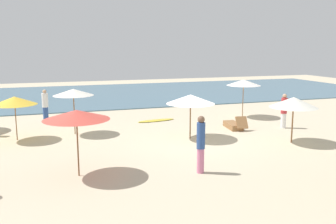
{
  "coord_description": "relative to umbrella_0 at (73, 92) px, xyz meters",
  "views": [
    {
      "loc": [
        -6.26,
        -15.12,
        4.24
      ],
      "look_at": [
        -0.71,
        1.49,
        1.1
      ],
      "focal_mm": 39.96,
      "sensor_mm": 36.0,
      "label": 1
    }
  ],
  "objects": [
    {
      "name": "ground_plane",
      "position": [
        4.95,
        -3.01,
        -2.03
      ],
      "size": [
        60.0,
        60.0,
        0.0
      ],
      "primitive_type": "plane",
      "color": "beige"
    },
    {
      "name": "umbrella_0",
      "position": [
        0.0,
        0.0,
        0.0
      ],
      "size": [
        1.92,
        1.92,
        2.2
      ],
      "color": "brown",
      "rests_on": "ground_plane"
    },
    {
      "name": "ocean_water",
      "position": [
        4.95,
        13.99,
        -2.0
      ],
      "size": [
        48.0,
        16.0,
        0.06
      ],
      "primitive_type": "cube",
      "color": "#476B7F",
      "rests_on": "ground_plane"
    },
    {
      "name": "umbrella_4",
      "position": [
        -0.37,
        -6.05,
        0.01
      ],
      "size": [
        2.14,
        2.14,
        2.2
      ],
      "color": "brown",
      "rests_on": "ground_plane"
    },
    {
      "name": "umbrella_3",
      "position": [
        -2.59,
        -0.37,
        -0.23
      ],
      "size": [
        1.94,
        1.94,
        1.99
      ],
      "color": "brown",
      "rests_on": "ground_plane"
    },
    {
      "name": "umbrella_1",
      "position": [
        4.96,
        -2.56,
        -0.21
      ],
      "size": [
        2.21,
        2.21,
        2.03
      ],
      "color": "brown",
      "rests_on": "ground_plane"
    },
    {
      "name": "umbrella_6",
      "position": [
        9.87,
        1.29,
        0.03
      ],
      "size": [
        2.0,
        2.0,
        2.25
      ],
      "color": "olive",
      "rests_on": "ground_plane"
    },
    {
      "name": "person_2",
      "position": [
        3.54,
        -7.05,
        -1.01
      ],
      "size": [
        0.31,
        0.31,
        1.95
      ],
      "color": "#D17299",
      "rests_on": "ground_plane"
    },
    {
      "name": "umbrella_5",
      "position": [
        8.91,
        -4.69,
        -0.23
      ],
      "size": [
        2.07,
        2.07,
        2.03
      ],
      "color": "brown",
      "rests_on": "ground_plane"
    },
    {
      "name": "person_3",
      "position": [
        -1.3,
        3.97,
        -1.14
      ],
      "size": [
        0.48,
        0.48,
        1.77
      ],
      "color": "#2D4C8C",
      "rests_on": "ground_plane"
    },
    {
      "name": "surfboard",
      "position": [
        4.63,
        1.77,
        -2.0
      ],
      "size": [
        2.27,
        0.85,
        0.07
      ],
      "color": "gold",
      "rests_on": "ground_plane"
    },
    {
      "name": "lounger_1",
      "position": [
        7.88,
        -1.35,
        -1.86
      ],
      "size": [
        0.82,
        1.73,
        0.72
      ],
      "color": "olive",
      "rests_on": "ground_plane"
    },
    {
      "name": "person_1",
      "position": [
        10.36,
        -2.04,
        -1.12
      ],
      "size": [
        0.36,
        0.36,
        1.78
      ],
      "color": "white",
      "rests_on": "ground_plane"
    }
  ]
}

